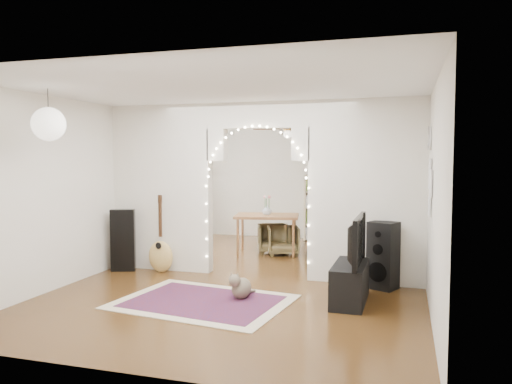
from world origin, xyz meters
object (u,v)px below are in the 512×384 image
(dining_chair_left, at_px, (274,238))
(acoustic_guitar, at_px, (161,244))
(media_console, at_px, (350,283))
(dining_chair_right, at_px, (283,240))
(dining_table, at_px, (267,219))
(bookcase, at_px, (337,209))
(floor_speaker, at_px, (383,255))

(dining_chair_left, bearing_deg, acoustic_guitar, -141.47)
(media_console, xyz_separation_m, dining_chair_right, (-1.55, 2.81, 0.02))
(media_console, relative_size, dining_table, 0.76)
(dining_table, bearing_deg, acoustic_guitar, -132.05)
(bookcase, distance_m, dining_chair_right, 1.99)
(media_console, bearing_deg, dining_chair_right, 119.70)
(acoustic_guitar, bearing_deg, bookcase, 73.51)
(dining_chair_left, bearing_deg, dining_chair_right, -52.02)
(dining_chair_left, distance_m, dining_chair_right, 0.27)
(media_console, relative_size, bookcase, 0.68)
(acoustic_guitar, height_order, floor_speaker, acoustic_guitar)
(dining_table, xyz_separation_m, dining_chair_left, (0.10, 0.14, -0.40))
(bookcase, bearing_deg, dining_chair_right, -100.78)
(acoustic_guitar, bearing_deg, floor_speaker, 15.45)
(media_console, xyz_separation_m, bookcase, (-0.76, 4.57, 0.48))
(dining_table, bearing_deg, media_console, -66.59)
(media_console, bearing_deg, acoustic_guitar, 165.85)
(acoustic_guitar, bearing_deg, dining_chair_left, 73.55)
(media_console, relative_size, dining_chair_right, 1.66)
(media_console, xyz_separation_m, dining_chair_left, (-1.78, 2.95, 0.03))
(floor_speaker, relative_size, dining_chair_right, 1.58)
(acoustic_guitar, xyz_separation_m, media_console, (3.11, -0.82, -0.21))
(media_console, height_order, bookcase, bookcase)
(acoustic_guitar, relative_size, floor_speaker, 1.12)
(media_console, bearing_deg, dining_chair_left, 121.82)
(media_console, bearing_deg, dining_table, 124.43)
(dining_table, distance_m, dining_chair_right, 0.52)
(dining_chair_left, bearing_deg, media_console, -78.42)
(acoustic_guitar, distance_m, floor_speaker, 3.48)
(floor_speaker, relative_size, media_console, 0.95)
(floor_speaker, height_order, bookcase, bookcase)
(dining_chair_left, relative_size, dining_chair_right, 1.02)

